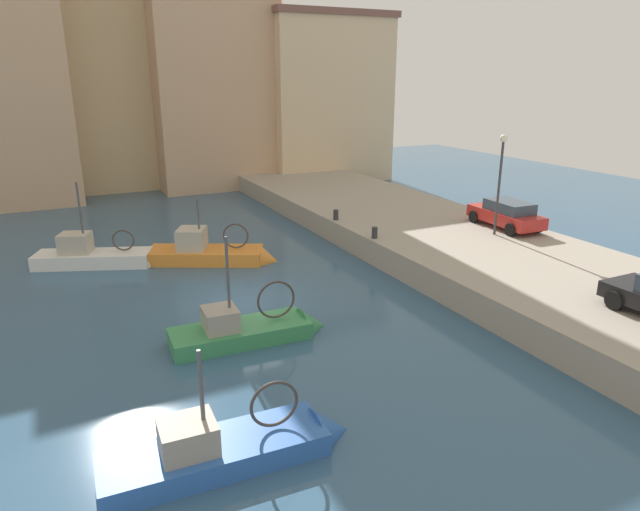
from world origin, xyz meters
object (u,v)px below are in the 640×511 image
Objects in this scene: fishing_boat_blue at (232,456)px; quay_streetlamp at (501,168)px; fishing_boat_white at (100,262)px; mooring_bollard_mid at (336,215)px; fishing_boat_orange at (213,258)px; parked_car_red at (506,214)px; fishing_boat_green at (252,336)px; mooring_bollard_south at (375,233)px.

fishing_boat_blue is 1.26× the size of quay_streetlamp.
fishing_boat_white is 11.33× the size of mooring_bollard_mid.
fishing_boat_blue is (-3.68, -14.68, -0.04)m from fishing_boat_orange.
fishing_boat_white is (-1.32, 16.49, 0.04)m from fishing_boat_blue.
fishing_boat_orange is at bearing 161.18° from parked_car_red.
parked_car_red is 2.97m from quay_streetlamp.
fishing_boat_blue reaches higher than parked_car_red.
fishing_boat_green is at bearing -165.11° from parked_car_red.
fishing_boat_green is 11.31m from fishing_boat_white.
parked_car_red is at bearing 29.19° from fishing_boat_blue.
fishing_boat_orange reaches higher than mooring_bollard_south.
mooring_bollard_south is at bearing 33.20° from fishing_boat_green.
mooring_bollard_south is at bearing -90.00° from mooring_bollard_mid.
fishing_boat_blue is 11.03× the size of mooring_bollard_south.
mooring_bollard_mid is at bearing 4.12° from fishing_boat_orange.
fishing_boat_orange is 11.71× the size of mooring_bollard_mid.
fishing_boat_green is 10.08× the size of mooring_bollard_mid.
fishing_boat_blue is 11.03× the size of mooring_bollard_mid.
parked_car_red is at bearing -10.39° from mooring_bollard_south.
parked_car_red is 7.79× the size of mooring_bollard_mid.
fishing_boat_blue is 16.55m from fishing_boat_white.
fishing_boat_orange is 14.46m from quay_streetlamp.
parked_car_red is at bearing -36.94° from mooring_bollard_mid.
fishing_boat_green is (-1.12, -8.82, -0.03)m from fishing_boat_orange.
mooring_bollard_mid is 8.77m from quay_streetlamp.
fishing_boat_white is at bearing 160.11° from fishing_boat_orange.
fishing_boat_green is 15.80m from parked_car_red.
fishing_boat_blue is 0.97× the size of fishing_boat_white.
fishing_boat_white is 12.15m from mooring_bollard_mid.
fishing_boat_white is at bearing 94.56° from fishing_boat_blue.
fishing_boat_blue reaches higher than mooring_bollard_south.
fishing_boat_green is 0.89× the size of fishing_boat_white.
fishing_boat_blue is at bearing -150.81° from parked_car_red.
fishing_boat_blue is 1.09× the size of fishing_boat_green.
mooring_bollard_south is (10.69, 11.19, 1.37)m from fishing_boat_blue.
fishing_boat_orange is 7.94m from mooring_bollard_south.
fishing_boat_orange is at bearing 82.73° from fishing_boat_green.
fishing_boat_green reaches higher than fishing_boat_orange.
fishing_boat_white reaches higher than parked_car_red.
fishing_boat_blue is at bearing -113.56° from fishing_boat_green.
quay_streetlamp is at bearing 29.33° from fishing_boat_blue.
fishing_boat_green is 1.30× the size of parked_car_red.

